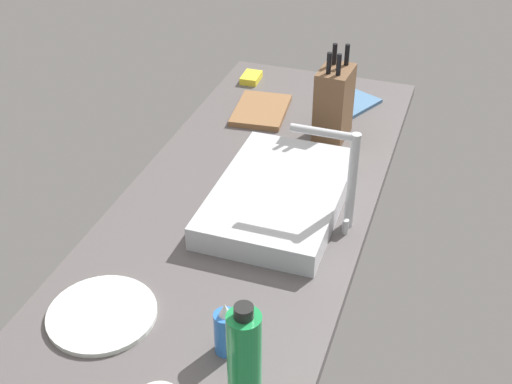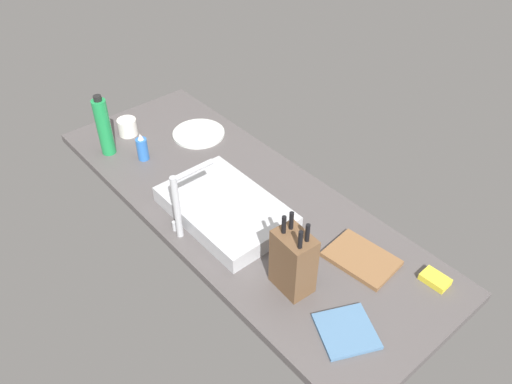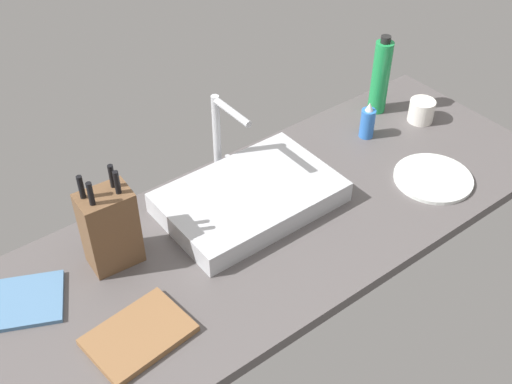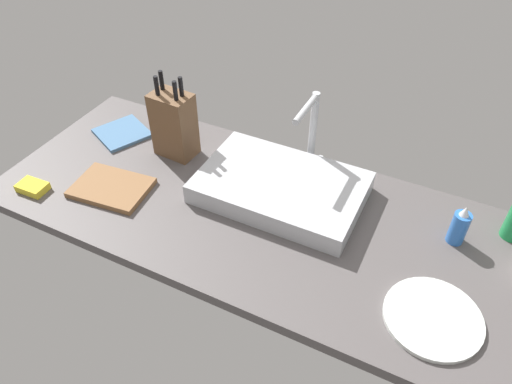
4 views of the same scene
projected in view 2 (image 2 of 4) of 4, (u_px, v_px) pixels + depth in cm
name	position (u px, v px, depth cm)	size (l,w,h in cm)	color
countertop_slab	(239.00, 204.00, 200.05)	(175.74, 65.77, 3.50)	#514C4C
sink_basin	(225.00, 209.00, 190.48)	(49.15, 31.79, 6.43)	#B7BABF
faucet	(181.00, 198.00, 175.25)	(5.50, 17.05, 26.42)	#B7BABF
knife_block	(293.00, 261.00, 159.52)	(13.61, 9.94, 28.54)	brown
cutting_board	(361.00, 259.00, 174.50)	(23.00, 16.32, 1.80)	brown
soap_bottle	(142.00, 148.00, 216.44)	(4.72, 4.72, 12.66)	blue
water_bottle	(104.00, 127.00, 215.13)	(6.01, 6.01, 27.66)	#1E8E47
dinner_plate	(199.00, 134.00, 233.61)	(23.53, 23.53, 1.20)	silver
dish_towel	(346.00, 331.00, 152.68)	(16.37, 16.28, 1.20)	teal
coffee_mug	(127.00, 127.00, 232.02)	(8.52, 8.52, 7.56)	silver
dish_sponge	(435.00, 279.00, 167.11)	(9.00, 6.00, 2.40)	yellow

